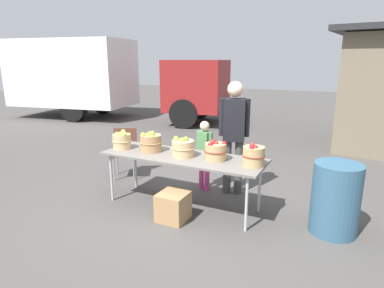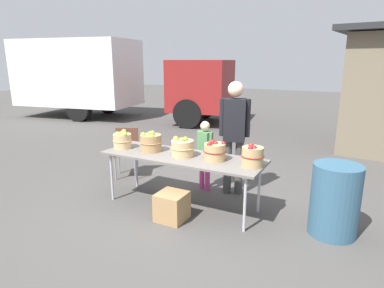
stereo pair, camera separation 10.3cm
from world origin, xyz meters
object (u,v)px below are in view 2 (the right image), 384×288
Objects in this scene: market_table at (182,158)px; trash_barrel at (335,200)px; apple_basket_green_1 at (151,142)px; apple_basket_green_2 at (182,148)px; box_truck at (105,76)px; apple_basket_red_0 at (215,151)px; child_customer at (205,150)px; produce_crate at (172,206)px; apple_basket_red_1 at (252,156)px; vendor_adult at (234,129)px; folding_chair at (127,148)px; apple_basket_green_0 at (122,140)px.

trash_barrel reaches higher than market_table.
market_table is 0.54m from apple_basket_green_1.
apple_basket_green_2 reaches higher than trash_barrel.
apple_basket_red_0 is at bearing -48.67° from box_truck.
child_customer is at bearing 89.01° from apple_basket_green_2.
apple_basket_red_0 is at bearing 139.49° from child_customer.
apple_basket_red_1 is at bearing 25.15° from produce_crate.
vendor_adult is at bearing 58.37° from market_table.
apple_basket_red_1 is 0.04× the size of box_truck.
vendor_adult is (-0.53, 0.78, 0.14)m from apple_basket_red_1.
apple_basket_green_2 reaches higher than produce_crate.
vendor_adult is at bearing 37.85° from apple_basket_green_1.
apple_basket_red_0 is 2.14m from folding_chair.
vendor_adult is (0.48, 0.77, 0.32)m from market_table.
apple_basket_red_1 reaches higher than trash_barrel.
market_table is 2.64× the size of trash_barrel.
apple_basket_green_1 is 1.26m from folding_chair.
child_customer is at bearing 51.98° from apple_basket_green_1.
market_table is 2.67× the size of folding_chair.
apple_basket_red_1 is 0.80× the size of produce_crate.
trash_barrel is at bearing 141.43° from vendor_adult.
market_table is at bearing -175.64° from trash_barrel.
folding_chair is (-2.00, 0.65, -0.37)m from apple_basket_red_0.
vendor_adult reaches higher than apple_basket_red_0.
child_customer is 2.05m from trash_barrel.
market_table is at bearing 179.79° from apple_basket_red_1.
folding_chair is at bearing 145.49° from produce_crate.
apple_basket_red_1 is at bearing -170.99° from trash_barrel.
vendor_adult is at bearing 72.24° from produce_crate.
apple_basket_green_2 reaches higher than apple_basket_green_0.
apple_basket_red_1 reaches higher than apple_basket_green_2.
trash_barrel reaches higher than folding_chair.
apple_basket_green_0 and apple_basket_red_0 have the same top height.
child_customer reaches higher than produce_crate.
apple_basket_red_0 is 1.57m from trash_barrel.
apple_basket_green_0 is 1.01m from apple_basket_green_2.
apple_basket_red_1 is (1.00, 0.01, 0.01)m from apple_basket_green_2.
apple_basket_green_2 is (0.01, -0.01, 0.16)m from market_table.
apple_basket_green_2 is (1.01, 0.05, -0.01)m from apple_basket_green_0.
trash_barrel is (8.12, -5.15, -1.05)m from box_truck.
folding_chair is at bearing -13.33° from vendor_adult.
apple_basket_green_0 is 1.34m from produce_crate.
apple_basket_red_0 is 0.92m from produce_crate.
child_customer is at bearing 88.00° from market_table.
child_customer is 3.05× the size of produce_crate.
apple_basket_green_1 reaches higher than trash_barrel.
apple_basket_green_1 is at bearing 179.83° from apple_basket_red_1.
produce_crate is at bearing -78.47° from market_table.
apple_basket_green_1 is 1.09× the size of apple_basket_red_1.
vendor_adult reaches higher than apple_basket_red_1.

